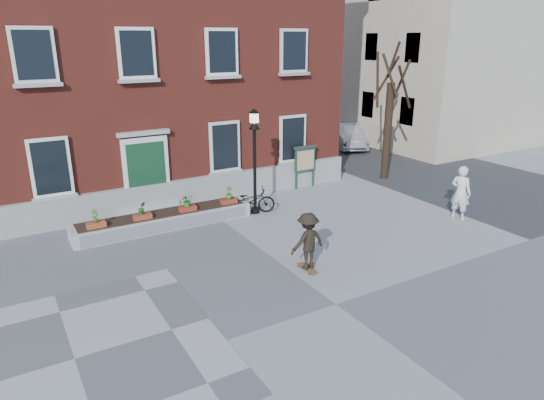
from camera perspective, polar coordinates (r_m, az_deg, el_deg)
ground at (r=12.45m, az=7.51°, el=-12.06°), size 100.00×100.00×0.00m
checker_patch at (r=11.30m, az=-22.22°, el=-16.92°), size 6.00×6.00×0.01m
bicycle at (r=18.21m, az=-2.61°, el=-0.07°), size 1.99×1.29×0.99m
parked_car at (r=29.72m, az=8.85°, el=7.50°), size 3.13×4.55×1.42m
bystander at (r=18.74m, az=21.31°, el=0.81°), size 0.65×0.83×2.00m
brick_building at (r=22.82m, az=-19.33°, el=17.57°), size 18.40×10.85×12.60m
planter_assembly at (r=17.31m, az=-12.53°, el=-2.18°), size 6.20×1.12×1.15m
bare_tree at (r=22.98m, az=13.54°, el=9.26°), size 1.83×1.83×6.16m
side_street at (r=37.47m, az=11.59°, el=19.32°), size 15.20×36.00×14.50m
lamp_post at (r=17.67m, az=-2.07°, el=6.24°), size 0.40×0.40×3.93m
notice_board at (r=21.20m, az=3.90°, el=4.76°), size 1.10×0.16×1.87m
skateboarder at (r=13.65m, az=4.23°, el=-4.84°), size 1.11×0.78×1.73m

